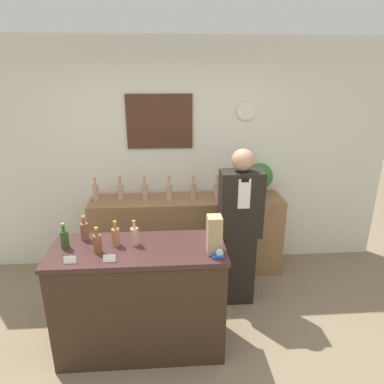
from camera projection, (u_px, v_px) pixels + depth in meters
name	position (u px, v px, depth m)	size (l,w,h in m)	color
back_wall	(174.00, 157.00, 4.08)	(5.20, 0.09, 2.70)	silver
back_shelf	(187.00, 235.00, 4.11)	(2.23, 0.46, 0.93)	#8E6642
display_counter	(141.00, 298.00, 2.92)	(1.42, 0.59, 0.98)	#382619
shopkeeper	(239.00, 229.00, 3.45)	(0.41, 0.26, 1.64)	black
potted_plant	(259.00, 178.00, 3.97)	(0.31, 0.31, 0.40)	#B27047
paper_bag	(214.00, 235.00, 2.64)	(0.11, 0.13, 0.30)	tan
tape_dispenser	(219.00, 255.00, 2.60)	(0.09, 0.06, 0.07)	#1E4799
price_card_left	(70.00, 260.00, 2.52)	(0.09, 0.02, 0.06)	white
price_card_right	(109.00, 258.00, 2.54)	(0.09, 0.02, 0.06)	white
counter_bottle_0	(64.00, 239.00, 2.73)	(0.07, 0.07, 0.21)	#2C4E1E
counter_bottle_1	(85.00, 231.00, 2.87)	(0.07, 0.07, 0.21)	brown
counter_bottle_2	(97.00, 243.00, 2.66)	(0.07, 0.07, 0.21)	brown
counter_bottle_3	(116.00, 236.00, 2.77)	(0.07, 0.07, 0.21)	#A66B41
counter_bottle_4	(135.00, 236.00, 2.78)	(0.07, 0.07, 0.21)	tan
shelf_bottle_0	(96.00, 192.00, 3.85)	(0.07, 0.07, 0.28)	tan
shelf_bottle_1	(120.00, 192.00, 3.87)	(0.07, 0.07, 0.28)	tan
shelf_bottle_2	(145.00, 191.00, 3.88)	(0.07, 0.07, 0.28)	tan
shelf_bottle_3	(169.00, 191.00, 3.89)	(0.07, 0.07, 0.28)	tan
shelf_bottle_4	(193.00, 190.00, 3.91)	(0.07, 0.07, 0.28)	tan
shelf_bottle_5	(217.00, 189.00, 3.95)	(0.07, 0.07, 0.28)	tan
shelf_bottle_6	(241.00, 189.00, 3.97)	(0.07, 0.07, 0.28)	tan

